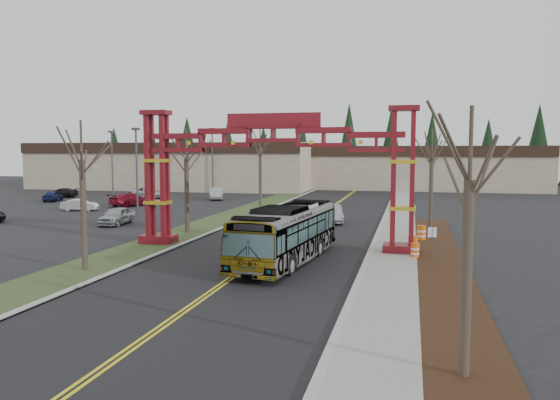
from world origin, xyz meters
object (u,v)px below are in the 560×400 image
(light_pole_near, at_px, (137,165))
(light_pole_far, at_px, (212,156))
(parked_car_near_a, at_px, (117,216))
(parked_car_near_b, at_px, (80,205))
(street_sign, at_px, (432,237))
(silver_sedan, at_px, (332,214))
(barrel_north, at_px, (421,233))
(bare_tree_right_far, at_px, (432,156))
(light_pole_mid, at_px, (112,160))
(bare_tree_median_far, at_px, (260,149))
(parked_car_mid_b, at_px, (53,196))
(parked_car_far_c, at_px, (61,193))
(bare_tree_median_mid, at_px, (186,160))
(bare_tree_right_near, at_px, (470,182))
(retail_building_east, at_px, (421,167))
(transit_bus, at_px, (287,234))
(parked_car_mid_a, at_px, (130,199))
(retail_building_west, at_px, (182,165))
(barrel_south, at_px, (415,251))
(barrel_mid, at_px, (413,245))
(parked_car_far_b, at_px, (147,192))
(gateway_arch, at_px, (273,155))
(bare_tree_median_near, at_px, (82,161))
(parked_car_far_a, at_px, (217,194))

(light_pole_near, relative_size, light_pole_far, 0.88)
(light_pole_near, bearing_deg, parked_car_near_a, -79.30)
(parked_car_near_b, bearing_deg, street_sign, -133.92)
(silver_sedan, distance_m, barrel_north, 11.11)
(bare_tree_right_far, xyz_separation_m, light_pole_mid, (-38.99, 19.34, -0.77))
(bare_tree_median_far, xyz_separation_m, street_sign, (17.68, -27.96, -5.03))
(parked_car_mid_b, height_order, bare_tree_right_far, bare_tree_right_far)
(parked_car_near_b, bearing_deg, parked_car_far_c, 26.10)
(bare_tree_median_mid, relative_size, bare_tree_right_near, 1.07)
(retail_building_east, height_order, bare_tree_median_mid, bare_tree_median_mid)
(bare_tree_right_far, distance_m, light_pole_mid, 43.53)
(parked_car_near_b, relative_size, barrel_north, 3.34)
(parked_car_near_b, height_order, bare_tree_median_mid, bare_tree_median_mid)
(bare_tree_median_mid, bearing_deg, silver_sedan, 40.75)
(transit_bus, relative_size, silver_sedan, 2.46)
(parked_car_near_b, bearing_deg, parked_car_mid_a, -41.39)
(retail_building_west, distance_m, silver_sedan, 51.68)
(parked_car_near_a, xyz_separation_m, barrel_south, (24.54, -9.24, -0.29))
(retail_building_east, height_order, barrel_mid, retail_building_east)
(parked_car_mid_b, xyz_separation_m, light_pole_far, (14.54, 17.22, 4.89))
(parked_car_far_c, bearing_deg, parked_car_mid_a, 46.91)
(parked_car_mid_b, bearing_deg, parked_car_far_b, -158.63)
(gateway_arch, distance_m, bare_tree_median_near, 11.69)
(light_pole_far, bearing_deg, barrel_north, -51.96)
(parked_car_far_c, bearing_deg, parked_car_mid_b, 11.16)
(parked_car_far_c, relative_size, barrel_south, 4.69)
(light_pole_near, xyz_separation_m, barrel_north, (26.07, -8.53, -4.31))
(parked_car_far_c, bearing_deg, light_pole_far, 111.61)
(bare_tree_median_near, bearing_deg, bare_tree_right_far, 46.52)
(parked_car_far_b, bearing_deg, parked_car_near_b, -160.24)
(parked_car_far_b, xyz_separation_m, barrel_north, (34.87, -27.47, -0.17))
(light_pole_near, distance_m, barrel_mid, 29.14)
(barrel_mid, bearing_deg, parked_car_mid_a, 144.49)
(parked_car_mid_b, distance_m, bare_tree_right_far, 47.34)
(silver_sedan, xyz_separation_m, bare_tree_right_far, (8.16, -2.89, 5.08))
(gateway_arch, xyz_separation_m, transit_bus, (1.80, -4.00, -4.38))
(barrel_north, bearing_deg, parked_car_far_b, 141.77)
(parked_car_mid_b, xyz_separation_m, bare_tree_right_far, (44.63, -14.90, 5.19))
(light_pole_far, bearing_deg, parked_car_mid_a, -96.37)
(bare_tree_right_far, bearing_deg, parked_car_far_b, 148.20)
(light_pole_near, xyz_separation_m, street_sign, (26.50, -16.06, -3.40))
(retail_building_west, xyz_separation_m, parked_car_far_a, (14.23, -21.54, -3.00))
(bare_tree_median_near, relative_size, bare_tree_median_far, 0.89)
(bare_tree_right_near, relative_size, bare_tree_right_far, 0.93)
(gateway_arch, height_order, retail_building_west, gateway_arch)
(retail_building_west, relative_size, light_pole_near, 5.47)
(parked_car_far_a, distance_m, bare_tree_median_far, 11.86)
(bare_tree_median_far, xyz_separation_m, light_pole_far, (-12.09, 17.06, -0.95))
(parked_car_near_a, relative_size, barrel_south, 4.78)
(retail_building_west, relative_size, bare_tree_median_far, 5.24)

